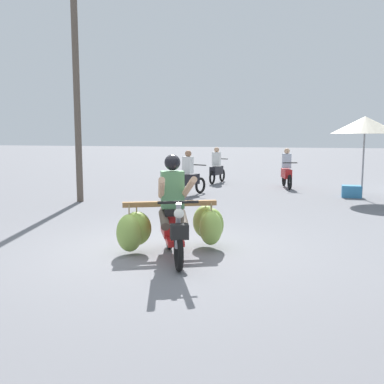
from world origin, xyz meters
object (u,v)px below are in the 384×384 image
object	(u,v)px
motorbike_main_loaded	(175,223)
motorbike_distant_far_ahead	(217,169)
motorbike_distant_ahead_right	(287,172)
utility_pole	(76,76)
market_umbrella_near_shop	(365,125)
produce_crate	(352,191)
motorbike_distant_ahead_left	(189,177)

from	to	relation	value
motorbike_main_loaded	motorbike_distant_far_ahead	bearing A→B (deg)	99.32
motorbike_distant_ahead_right	utility_pole	bearing A→B (deg)	-136.88
market_umbrella_near_shop	utility_pole	distance (m)	8.29
motorbike_distant_ahead_right	produce_crate	xyz separation A→B (m)	(2.07, -1.99, -0.39)
motorbike_distant_far_ahead	market_umbrella_near_shop	distance (m)	5.99
motorbike_distant_ahead_right	produce_crate	bearing A→B (deg)	-43.87
market_umbrella_near_shop	motorbike_distant_ahead_left	bearing A→B (deg)	-170.64
motorbike_distant_ahead_left	utility_pole	size ratio (longest dim) A/B	0.22
motorbike_main_loaded	produce_crate	world-z (taller)	motorbike_main_loaded
motorbike_main_loaded	produce_crate	xyz separation A→B (m)	(3.13, 7.40, -0.31)
motorbike_distant_far_ahead	market_umbrella_near_shop	size ratio (longest dim) A/B	0.67
motorbike_distant_ahead_left	motorbike_distant_ahead_right	distance (m)	4.06
motorbike_distant_ahead_left	motorbike_distant_far_ahead	world-z (taller)	same
motorbike_distant_ahead_left	utility_pole	distance (m)	4.37
motorbike_distant_ahead_left	produce_crate	bearing A→B (deg)	11.79
motorbike_distant_ahead_left	produce_crate	size ratio (longest dim) A/B	2.77
produce_crate	motorbike_distant_ahead_left	bearing A→B (deg)	-168.21
market_umbrella_near_shop	motorbike_distant_far_ahead	bearing A→B (deg)	150.77
motorbike_distant_far_ahead	produce_crate	world-z (taller)	motorbike_distant_far_ahead
motorbike_distant_ahead_right	utility_pole	size ratio (longest dim) A/B	0.23
motorbike_distant_ahead_right	utility_pole	distance (m)	7.86
motorbike_distant_far_ahead	market_umbrella_near_shop	world-z (taller)	market_umbrella_near_shop
motorbike_main_loaded	utility_pole	distance (m)	6.81
market_umbrella_near_shop	utility_pole	xyz separation A→B (m)	(-7.68, -2.84, 1.30)
motorbike_main_loaded	motorbike_distant_ahead_right	bearing A→B (deg)	83.59
motorbike_distant_far_ahead	motorbike_main_loaded	bearing A→B (deg)	-80.68
motorbike_main_loaded	market_umbrella_near_shop	bearing A→B (deg)	64.86
produce_crate	utility_pole	xyz separation A→B (m)	(-7.41, -3.01, 3.27)
motorbike_distant_ahead_right	market_umbrella_near_shop	world-z (taller)	market_umbrella_near_shop
produce_crate	motorbike_distant_far_ahead	bearing A→B (deg)	150.91
motorbike_distant_ahead_left	market_umbrella_near_shop	bearing A→B (deg)	9.36
motorbike_distant_far_ahead	utility_pole	bearing A→B (deg)	-114.94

